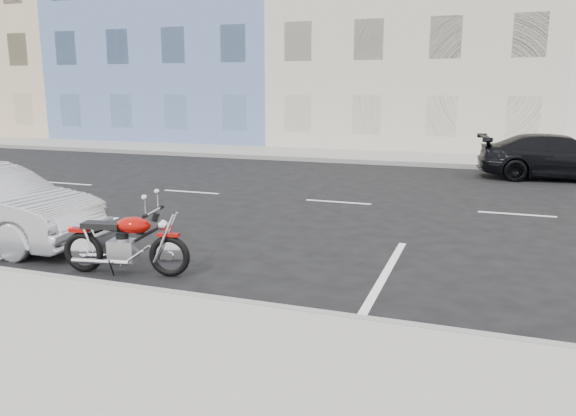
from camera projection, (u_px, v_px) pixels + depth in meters
name	position (u px, v px, depth m)	size (l,w,h in m)	color
ground	(423.00, 208.00, 12.86)	(120.00, 120.00, 0.00)	black
sidewalk_far	(320.00, 155.00, 22.49)	(80.00, 3.40, 0.15)	gray
curb_near	(12.00, 275.00, 8.02)	(80.00, 0.12, 0.16)	gray
curb_far	(307.00, 159.00, 20.92)	(80.00, 0.12, 0.16)	gray
bldg_far_west	(33.00, 34.00, 35.11)	(12.00, 12.00, 12.00)	#C5B188
bldg_blue	(204.00, 18.00, 31.09)	(12.00, 12.00, 13.00)	#5772A1
bldg_cream	(424.00, 24.00, 27.32)	(12.00, 12.00, 11.50)	beige
motorcycle	(171.00, 247.00, 8.09)	(1.94, 0.71, 0.98)	black
car_far	(559.00, 157.00, 16.79)	(1.88, 4.62, 1.34)	black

